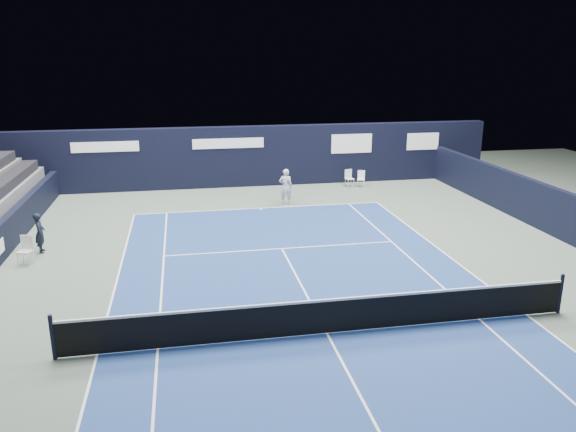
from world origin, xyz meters
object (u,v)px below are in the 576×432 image
folding_chair_back_a (349,175)px  line_judge_chair (26,248)px  tennis_player (286,186)px  folding_chair_back_b (361,177)px  tennis_net (327,315)px

folding_chair_back_a → line_judge_chair: line_judge_chair is taller
folding_chair_back_a → tennis_player: bearing=-153.7°
folding_chair_back_b → tennis_net: 16.23m
folding_chair_back_a → tennis_player: size_ratio=0.54×
folding_chair_back_a → tennis_net: tennis_net is taller
folding_chair_back_b → tennis_player: (-4.49, -2.71, 0.34)m
line_judge_chair → tennis_player: bearing=46.5°
folding_chair_back_b → tennis_net: tennis_net is taller
tennis_net → folding_chair_back_a: bearing=71.5°
folding_chair_back_a → folding_chair_back_b: size_ratio=1.06×
tennis_net → folding_chair_back_b: bearing=69.2°
tennis_player → tennis_net: bearing=-95.8°
tennis_net → tennis_player: bearing=84.2°
line_judge_chair → folding_chair_back_a: bearing=48.2°
folding_chair_back_a → tennis_net: bearing=-119.0°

